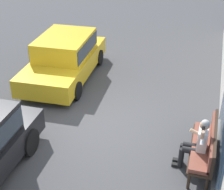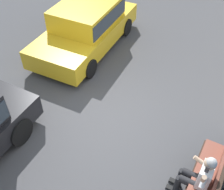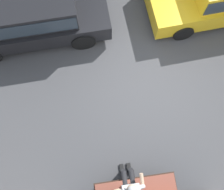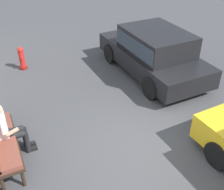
% 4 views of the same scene
% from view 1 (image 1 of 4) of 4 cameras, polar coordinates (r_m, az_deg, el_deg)
% --- Properties ---
extents(ground_plane, '(60.00, 60.00, 0.00)m').
position_cam_1_polar(ground_plane, '(9.81, -1.78, -5.08)').
color(ground_plane, '#424244').
extents(bench, '(1.93, 0.55, 1.05)m').
position_cam_1_polar(bench, '(8.39, 15.49, -7.99)').
color(bench, '#332319').
rests_on(bench, ground_plane).
extents(person_on_phone, '(0.73, 0.74, 1.38)m').
position_cam_1_polar(person_on_phone, '(8.20, 13.97, -7.68)').
color(person_on_phone, black).
rests_on(person_on_phone, ground_plane).
extents(parked_car_near, '(4.41, 2.15, 1.51)m').
position_cam_1_polar(parked_car_near, '(12.23, -7.88, 6.47)').
color(parked_car_near, gold).
rests_on(parked_car_near, ground_plane).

